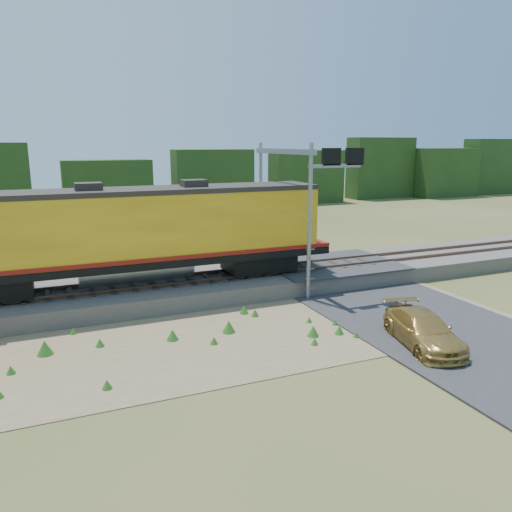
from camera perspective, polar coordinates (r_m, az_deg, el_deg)
name	(u,v)px	position (r m, az deg, el deg)	size (l,w,h in m)	color
ground	(255,336)	(19.28, -0.11, -9.15)	(140.00, 140.00, 0.00)	#475123
ballast	(207,286)	(24.49, -5.57, -3.40)	(70.00, 5.00, 0.80)	slate
rails	(207,276)	(24.36, -5.60, -2.32)	(70.00, 1.54, 0.16)	brown
dirt_shoulder	(201,339)	(19.09, -6.32, -9.41)	(26.00, 8.00, 0.03)	#8C7754
road	(392,306)	(23.27, 15.33, -5.49)	(7.00, 66.00, 0.86)	#38383A
tree_line_north	(115,183)	(55.08, -15.79, 8.00)	(130.00, 3.00, 6.50)	#1E3D16
weed_clumps	(164,350)	(18.40, -10.50, -10.47)	(15.00, 6.20, 0.56)	#2C661D
locomotive	(129,232)	(23.06, -14.32, 2.72)	(18.62, 2.84, 4.80)	black
signal_gantry	(296,181)	(24.65, 4.58, 8.57)	(2.86, 6.20, 7.22)	gray
car	(423,330)	(19.17, 18.56, -8.02)	(1.71, 4.20, 1.22)	#B38E42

